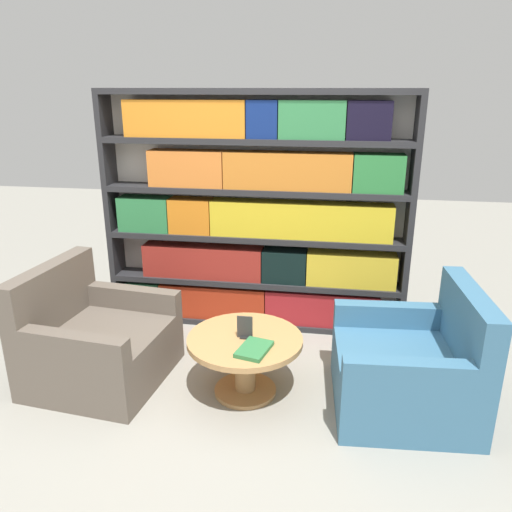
% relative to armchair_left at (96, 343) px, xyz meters
% --- Properties ---
extents(ground_plane, '(14.00, 14.00, 0.00)m').
position_rel_armchair_left_xyz_m(ground_plane, '(1.02, -0.11, -0.28)').
color(ground_plane, gray).
extents(bookshelf, '(2.67, 0.30, 2.09)m').
position_rel_armchair_left_xyz_m(bookshelf, '(1.04, 1.12, 0.74)').
color(bookshelf, silver).
rests_on(bookshelf, ground_plane).
extents(armchair_left, '(1.00, 1.02, 0.87)m').
position_rel_armchair_left_xyz_m(armchair_left, '(0.00, 0.00, 0.00)').
color(armchair_left, brown).
rests_on(armchair_left, ground_plane).
extents(armchair_right, '(0.96, 0.99, 0.87)m').
position_rel_armchair_left_xyz_m(armchair_right, '(2.27, -0.00, 0.00)').
color(armchair_right, '#386684').
rests_on(armchair_right, ground_plane).
extents(coffee_table, '(0.81, 0.81, 0.44)m').
position_rel_armchair_left_xyz_m(coffee_table, '(1.14, -0.03, 0.03)').
color(coffee_table, '#AD7F4C').
rests_on(coffee_table, ground_plane).
extents(table_sign, '(0.11, 0.06, 0.16)m').
position_rel_armchair_left_xyz_m(table_sign, '(1.14, -0.03, 0.23)').
color(table_sign, black).
rests_on(table_sign, coffee_table).
extents(stray_book, '(0.24, 0.31, 0.03)m').
position_rel_armchair_left_xyz_m(stray_book, '(1.23, -0.20, 0.17)').
color(stray_book, '#2D703D').
rests_on(stray_book, coffee_table).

